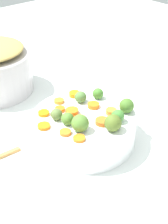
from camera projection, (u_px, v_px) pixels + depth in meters
tabletop at (83, 139)px, 0.84m from camera, size 2.40×2.40×0.02m
serving_bowl_carrots at (84, 128)px, 0.80m from camera, size 0.25×0.25×0.07m
carrot_slice_0 at (94, 106)px, 0.81m from camera, size 0.04×0.04×0.01m
carrot_slice_1 at (60, 109)px, 0.80m from camera, size 0.03×0.03×0.01m
carrot_slice_2 at (65, 132)px, 0.72m from camera, size 0.03×0.03×0.01m
carrot_slice_3 at (79, 138)px, 0.70m from camera, size 0.03×0.03×0.01m
carrot_slice_4 at (80, 118)px, 0.77m from camera, size 0.03×0.03×0.01m
carrot_slice_5 at (72, 112)px, 0.79m from camera, size 0.04×0.04×0.01m
carrot_slice_6 at (44, 113)px, 0.78m from camera, size 0.04×0.04×0.01m
carrot_slice_7 at (44, 126)px, 0.74m from camera, size 0.04×0.04×0.01m
carrot_slice_8 at (59, 101)px, 0.83m from camera, size 0.03×0.03×0.01m
carrot_slice_9 at (101, 122)px, 0.75m from camera, size 0.03×0.03×0.01m
carrot_slice_10 at (111, 111)px, 0.79m from camera, size 0.03×0.03×0.01m
carrot_slice_11 at (74, 94)px, 0.86m from camera, size 0.04×0.04×0.01m
brussels_sprout_0 at (118, 116)px, 0.75m from camera, size 0.03×0.03×0.03m
brussels_sprout_1 at (67, 119)px, 0.74m from camera, size 0.03×0.03×0.03m
brussels_sprout_2 at (80, 123)px, 0.72m from camera, size 0.04×0.04×0.04m
brussels_sprout_3 at (57, 114)px, 0.76m from camera, size 0.03×0.03×0.03m
brussels_sprout_4 at (112, 123)px, 0.72m from camera, size 0.04×0.04×0.04m
brussels_sprout_5 at (98, 94)px, 0.84m from camera, size 0.03×0.03×0.03m
brussels_sprout_6 at (81, 97)px, 0.83m from camera, size 0.03×0.03×0.03m
brussels_sprout_7 at (127, 106)px, 0.79m from camera, size 0.04×0.04×0.04m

